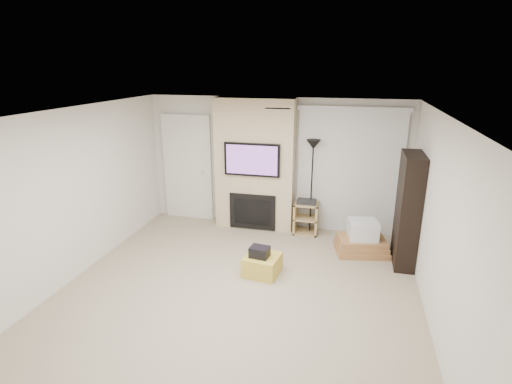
% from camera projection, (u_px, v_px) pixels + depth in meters
% --- Properties ---
extents(floor, '(5.00, 5.50, 0.00)m').
position_uv_depth(floor, '(235.00, 296.00, 5.54)').
color(floor, tan).
rests_on(floor, ground).
extents(ceiling, '(5.00, 5.50, 0.00)m').
position_uv_depth(ceiling, '(232.00, 114.00, 4.77)').
color(ceiling, white).
rests_on(ceiling, wall_back).
extents(wall_back, '(5.00, 0.00, 2.50)m').
position_uv_depth(wall_back, '(275.00, 163.00, 7.70)').
color(wall_back, silver).
rests_on(wall_back, ground).
extents(wall_front, '(5.00, 0.00, 2.50)m').
position_uv_depth(wall_front, '(113.00, 356.00, 2.61)').
color(wall_front, silver).
rests_on(wall_front, ground).
extents(wall_left, '(0.00, 5.50, 2.50)m').
position_uv_depth(wall_left, '(67.00, 198.00, 5.72)').
color(wall_left, silver).
rests_on(wall_left, ground).
extents(wall_right, '(0.00, 5.50, 2.50)m').
position_uv_depth(wall_right, '(442.00, 230.00, 4.59)').
color(wall_right, silver).
rests_on(wall_right, ground).
extents(hvac_vent, '(0.35, 0.18, 0.01)m').
position_uv_depth(hvac_vent, '(278.00, 109.00, 5.42)').
color(hvac_vent, silver).
rests_on(hvac_vent, ceiling).
extents(ottoman, '(0.56, 0.56, 0.30)m').
position_uv_depth(ottoman, '(262.00, 265.00, 6.10)').
color(ottoman, gold).
rests_on(ottoman, floor).
extents(black_bag, '(0.31, 0.26, 0.16)m').
position_uv_depth(black_bag, '(260.00, 252.00, 6.00)').
color(black_bag, black).
rests_on(black_bag, ottoman).
extents(fireplace_wall, '(1.50, 0.47, 2.50)m').
position_uv_depth(fireplace_wall, '(255.00, 165.00, 7.59)').
color(fireplace_wall, '#CBB48B').
rests_on(fireplace_wall, floor).
extents(entry_door, '(1.02, 0.11, 2.14)m').
position_uv_depth(entry_door, '(188.00, 168.00, 8.13)').
color(entry_door, silver).
rests_on(entry_door, floor).
extents(vertical_blinds, '(1.98, 0.10, 2.37)m').
position_uv_depth(vertical_blinds, '(349.00, 167.00, 7.33)').
color(vertical_blinds, silver).
rests_on(vertical_blinds, floor).
extents(floor_lamp, '(0.26, 0.26, 1.79)m').
position_uv_depth(floor_lamp, '(313.00, 160.00, 7.25)').
color(floor_lamp, black).
rests_on(floor_lamp, floor).
extents(av_stand, '(0.45, 0.38, 0.66)m').
position_uv_depth(av_stand, '(306.00, 216.00, 7.53)').
color(av_stand, tan).
rests_on(av_stand, floor).
extents(box_stack, '(0.96, 0.80, 0.57)m').
position_uv_depth(box_stack, '(362.00, 240.00, 6.78)').
color(box_stack, '#9F6D3F').
rests_on(box_stack, floor).
extents(bookshelf, '(0.30, 0.80, 1.80)m').
position_uv_depth(bookshelf, '(408.00, 210.00, 6.22)').
color(bookshelf, black).
rests_on(bookshelf, floor).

